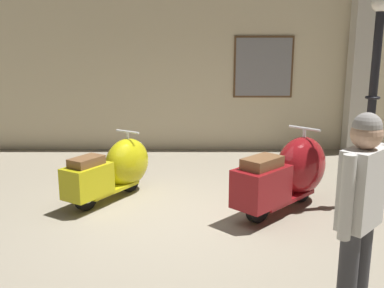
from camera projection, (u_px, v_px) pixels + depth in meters
ground_plane at (172, 222)px, 5.37m from camera, size 60.00×60.00×0.00m
showroom_back_wall at (186, 66)px, 8.90m from camera, size 18.00×0.63×3.56m
scooter_0 at (116, 169)px, 6.17m from camera, size 1.19×1.55×0.95m
scooter_1 at (289, 173)px, 5.75m from camera, size 1.60×1.61×1.08m
lamppost at (371, 104)px, 5.61m from camera, size 0.28×0.28×2.83m
visitor_0 at (359, 208)px, 3.14m from camera, size 0.44×0.44×1.70m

